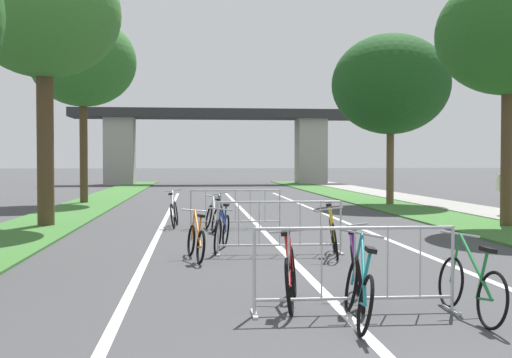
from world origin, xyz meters
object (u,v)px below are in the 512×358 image
(crowd_barrier_second, at_px, (280,228))
(bicycle_teal_2, at_px, (359,290))
(tree_left_oak_near, at_px, (83,62))
(crowd_barrier_nearest, at_px, (355,270))
(crowd_barrier_third, at_px, (235,209))
(bicycle_white_3, at_px, (174,213))
(tree_right_cypress_far, at_px, (391,84))
(bicycle_blue_8, at_px, (222,232))
(bicycle_purple_1, at_px, (357,273))
(bicycle_red_0, at_px, (291,276))
(bicycle_silver_5, at_px, (212,217))
(pedestrian_pushing_bike, at_px, (505,186))
(bicycle_orange_7, at_px, (196,241))
(bicycle_green_4, at_px, (471,286))
(bicycle_black_9, at_px, (223,214))
(bicycle_yellow_6, at_px, (333,236))
(tree_right_pine_near, at_px, (509,35))
(tree_left_maple_mid, at_px, (44,15))

(crowd_barrier_second, distance_m, bicycle_teal_2, 5.24)
(tree_left_oak_near, distance_m, crowd_barrier_nearest, 21.72)
(crowd_barrier_third, relative_size, bicycle_white_3, 1.50)
(tree_right_cypress_far, height_order, bicycle_blue_8, tree_right_cypress_far)
(bicycle_purple_1, bearing_deg, bicycle_red_0, -164.75)
(bicycle_silver_5, distance_m, pedestrian_pushing_bike, 10.19)
(tree_right_cypress_far, bearing_deg, bicycle_silver_5, -130.63)
(crowd_barrier_second, height_order, bicycle_orange_7, crowd_barrier_second)
(bicycle_blue_8, bearing_deg, bicycle_red_0, 109.58)
(bicycle_green_4, xyz_separation_m, bicycle_silver_5, (-2.74, 9.36, -0.01))
(crowd_barrier_nearest, distance_m, crowd_barrier_second, 4.79)
(bicycle_purple_1, bearing_deg, bicycle_orange_7, 130.55)
(crowd_barrier_second, xyz_separation_m, crowd_barrier_third, (-0.55, 4.78, 0.00))
(bicycle_white_3, distance_m, bicycle_black_9, 1.35)
(bicycle_white_3, height_order, bicycle_silver_5, bicycle_white_3)
(bicycle_yellow_6, bearing_deg, crowd_barrier_nearest, 90.06)
(tree_right_pine_near, distance_m, bicycle_orange_7, 11.01)
(tree_right_pine_near, height_order, bicycle_yellow_6, tree_right_pine_near)
(bicycle_white_3, bearing_deg, crowd_barrier_third, -13.20)
(tree_left_oak_near, height_order, crowd_barrier_nearest, tree_left_oak_near)
(bicycle_green_4, xyz_separation_m, bicycle_blue_8, (-2.64, 5.73, 0.01))
(pedestrian_pushing_bike, bearing_deg, crowd_barrier_second, 39.17)
(tree_left_maple_mid, bearing_deg, pedestrian_pushing_bike, 6.64)
(bicycle_yellow_6, xyz_separation_m, bicycle_black_9, (-1.87, 5.58, -0.03))
(crowd_barrier_second, relative_size, bicycle_purple_1, 1.44)
(tree_left_maple_mid, bearing_deg, bicycle_green_4, -55.88)
(tree_left_oak_near, relative_size, crowd_barrier_second, 3.20)
(bicycle_green_4, relative_size, pedestrian_pushing_bike, 0.99)
(bicycle_teal_2, relative_size, bicycle_black_9, 1.07)
(bicycle_black_9, bearing_deg, bicycle_orange_7, -96.46)
(tree_right_cypress_far, distance_m, crowd_barrier_second, 15.37)
(tree_left_maple_mid, relative_size, bicycle_red_0, 4.58)
(crowd_barrier_third, relative_size, pedestrian_pushing_bike, 1.50)
(bicycle_green_4, xyz_separation_m, pedestrian_pushing_bike, (6.94, 12.46, 0.64))
(crowd_barrier_third, distance_m, bicycle_yellow_6, 5.37)
(crowd_barrier_second, xyz_separation_m, bicycle_blue_8, (-1.11, 0.59, -0.14))
(bicycle_yellow_6, bearing_deg, tree_right_pine_near, -132.37)
(bicycle_blue_8, distance_m, bicycle_black_9, 4.64)
(crowd_barrier_second, bearing_deg, bicycle_blue_8, 152.02)
(tree_left_oak_near, distance_m, bicycle_black_9, 12.69)
(bicycle_red_0, distance_m, bicycle_teal_2, 1.11)
(bicycle_yellow_6, bearing_deg, bicycle_blue_8, -14.55)
(tree_right_cypress_far, xyz_separation_m, bicycle_orange_7, (-8.14, -13.73, -4.67))
(crowd_barrier_nearest, xyz_separation_m, bicycle_yellow_6, (0.75, 4.43, -0.13))
(tree_right_pine_near, distance_m, bicycle_teal_2, 12.66)
(bicycle_purple_1, bearing_deg, tree_left_oak_near, 120.94)
(bicycle_purple_1, distance_m, bicycle_blue_8, 5.08)
(bicycle_white_3, bearing_deg, tree_left_maple_mid, 177.29)
(crowd_barrier_second, height_order, bicycle_teal_2, crowd_barrier_second)
(tree_left_oak_near, distance_m, crowd_barrier_second, 17.35)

